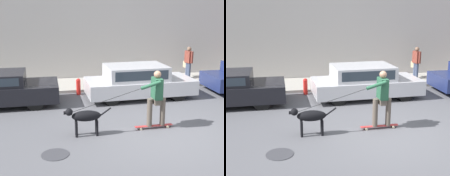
{
  "view_description": "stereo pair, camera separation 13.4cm",
  "coord_description": "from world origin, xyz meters",
  "views": [
    {
      "loc": [
        -3.0,
        -7.59,
        3.4
      ],
      "look_at": [
        -1.06,
        1.59,
        0.95
      ],
      "focal_mm": 50.0,
      "sensor_mm": 36.0,
      "label": 1
    },
    {
      "loc": [
        -2.87,
        -7.61,
        3.4
      ],
      "look_at": [
        -1.06,
        1.59,
        0.95
      ],
      "focal_mm": 50.0,
      "sensor_mm": 36.0,
      "label": 2
    }
  ],
  "objects": [
    {
      "name": "parked_car_1",
      "position": [
        0.39,
        3.57,
        0.62
      ],
      "size": [
        4.13,
        1.88,
        1.26
      ],
      "rotation": [
        0.0,
        0.0,
        0.02
      ],
      "color": "black",
      "rests_on": "ground_plane"
    },
    {
      "name": "dog",
      "position": [
        -2.08,
        0.29,
        0.54
      ],
      "size": [
        1.28,
        0.33,
        0.79
      ],
      "rotation": [
        0.0,
        0.0,
        3.1
      ],
      "color": "black",
      "rests_on": "ground_plane"
    },
    {
      "name": "skateboarder",
      "position": [
        -0.04,
        0.4,
        0.96
      ],
      "size": [
        2.98,
        0.62,
        1.69
      ],
      "rotation": [
        0.0,
        0.0,
        3.14
      ],
      "color": "beige",
      "rests_on": "ground_plane"
    },
    {
      "name": "pedestrian_with_bag",
      "position": [
        3.5,
        5.81,
        0.93
      ],
      "size": [
        0.26,
        0.7,
        1.49
      ],
      "rotation": [
        0.0,
        0.0,
        0.12
      ],
      "color": "#3D4760",
      "rests_on": "sidewalk_curb"
    },
    {
      "name": "fire_hydrant",
      "position": [
        -1.82,
        4.44,
        0.34
      ],
      "size": [
        0.18,
        0.18,
        0.65
      ],
      "color": "red",
      "rests_on": "ground_plane"
    },
    {
      "name": "ground_plane",
      "position": [
        0.0,
        0.0,
        0.0
      ],
      "size": [
        36.0,
        36.0,
        0.0
      ],
      "primitive_type": "plane",
      "color": "#545459"
    },
    {
      "name": "sidewalk_curb",
      "position": [
        0.0,
        5.84,
        0.06
      ],
      "size": [
        30.0,
        2.3,
        0.11
      ],
      "color": "#A39E93",
      "rests_on": "ground_plane"
    },
    {
      "name": "back_wall",
      "position": [
        0.0,
        7.16,
        1.97
      ],
      "size": [
        32.0,
        0.3,
        3.93
      ],
      "color": "#B2ADA8",
      "rests_on": "ground_plane"
    },
    {
      "name": "manhole_cover",
      "position": [
        -2.92,
        -0.71,
        0.01
      ],
      "size": [
        0.66,
        0.66,
        0.01
      ],
      "color": "#38383D",
      "rests_on": "ground_plane"
    }
  ]
}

